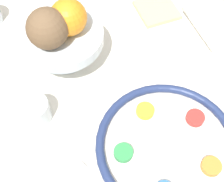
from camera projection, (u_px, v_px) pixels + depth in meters
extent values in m
plane|color=#99704C|center=(131.00, 181.00, 1.37)|extent=(8.00, 8.00, 0.00)
cube|color=silver|center=(137.00, 151.00, 1.07)|extent=(1.32, 0.85, 0.71)
cylinder|color=silver|center=(167.00, 148.00, 0.70)|extent=(0.32, 0.32, 0.01)
torus|color=navy|center=(168.00, 146.00, 0.68)|extent=(0.32, 0.32, 0.02)
cylinder|color=gold|center=(145.00, 111.00, 0.73)|extent=(0.04, 0.04, 0.01)
cylinder|color=#33934C|center=(123.00, 153.00, 0.68)|extent=(0.04, 0.04, 0.01)
cylinder|color=orange|center=(211.00, 166.00, 0.66)|extent=(0.04, 0.04, 0.01)
cylinder|color=red|center=(195.00, 118.00, 0.72)|extent=(0.04, 0.04, 0.01)
cylinder|color=silver|center=(66.00, 57.00, 0.83)|extent=(0.11, 0.11, 0.01)
cylinder|color=silver|center=(65.00, 49.00, 0.80)|extent=(0.03, 0.03, 0.06)
cylinder|color=silver|center=(62.00, 37.00, 0.77)|extent=(0.21, 0.21, 0.03)
sphere|color=orange|center=(68.00, 17.00, 0.72)|extent=(0.09, 0.09, 0.09)
sphere|color=brown|center=(47.00, 28.00, 0.69)|extent=(0.10, 0.10, 0.10)
cylinder|color=silver|center=(156.00, 12.00, 0.92)|extent=(0.16, 0.16, 0.01)
cube|color=#D1B784|center=(157.00, 10.00, 0.92)|extent=(0.12, 0.12, 0.01)
cylinder|color=white|center=(202.00, 26.00, 0.88)|extent=(0.17, 0.06, 0.04)
cylinder|color=silver|center=(35.00, 111.00, 0.72)|extent=(0.07, 0.07, 0.06)
cube|color=silver|center=(48.00, 179.00, 0.66)|extent=(0.08, 0.17, 0.01)
cube|color=silver|center=(214.00, 28.00, 0.89)|extent=(0.16, 0.05, 0.01)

